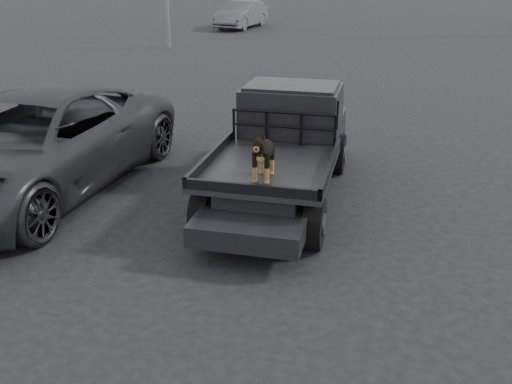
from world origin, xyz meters
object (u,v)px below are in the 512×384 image
(flatbed_ute, at_px, (281,173))
(distant_car_a, at_px, (241,15))
(dog, at_px, (264,154))
(parked_suv, at_px, (33,144))

(flatbed_ute, bearing_deg, distant_car_a, 106.39)
(dog, distance_m, parked_suv, 4.40)
(flatbed_ute, height_order, distant_car_a, distant_car_a)
(flatbed_ute, xyz_separation_m, distant_car_a, (-7.21, 24.51, 0.30))
(flatbed_ute, distance_m, distant_car_a, 25.55)
(distant_car_a, bearing_deg, parked_suv, -75.16)
(dog, distance_m, distant_car_a, 26.99)
(flatbed_ute, relative_size, parked_suv, 0.86)
(dog, bearing_deg, parked_suv, 169.61)
(dog, xyz_separation_m, parked_suv, (-4.31, 0.79, -0.42))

